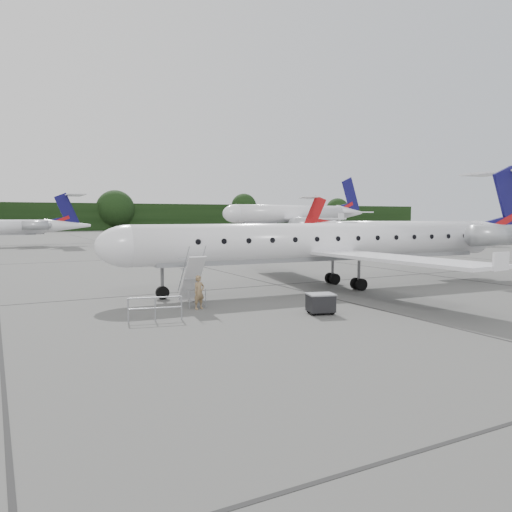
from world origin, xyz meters
TOP-DOWN VIEW (x-y plane):
  - ground at (0.00, 0.00)m, footprint 320.00×320.00m
  - treeline at (0.00, 130.00)m, footprint 260.00×4.00m
  - main_regional_jet at (-2.25, 3.26)m, footprint 32.28×24.29m
  - airstair at (-11.79, 1.73)m, footprint 1.00×2.17m
  - passenger at (-11.88, 0.53)m, footprint 0.67×0.53m
  - safety_railing at (-14.50, -1.14)m, footprint 2.17×0.54m
  - baggage_cart at (-7.50, -3.15)m, footprint 1.33×1.18m
  - bg_narrowbody at (36.52, 69.99)m, footprint 40.43×31.87m
  - bg_regional_right at (33.35, 32.43)m, footprint 33.63×30.75m

SIDE VIEW (x-z plane):
  - ground at x=0.00m, z-range 0.00..0.00m
  - baggage_cart at x=-7.50m, z-range 0.00..0.98m
  - safety_railing at x=-14.50m, z-range 0.00..1.00m
  - passenger at x=-11.88m, z-range 0.00..1.60m
  - airstair at x=-11.79m, z-range 0.00..2.47m
  - bg_regional_right at x=33.35m, z-range 0.00..7.20m
  - main_regional_jet at x=-2.25m, z-range 0.00..7.89m
  - treeline at x=0.00m, z-range 0.00..8.00m
  - bg_narrowbody at x=36.52m, z-range 0.00..13.19m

